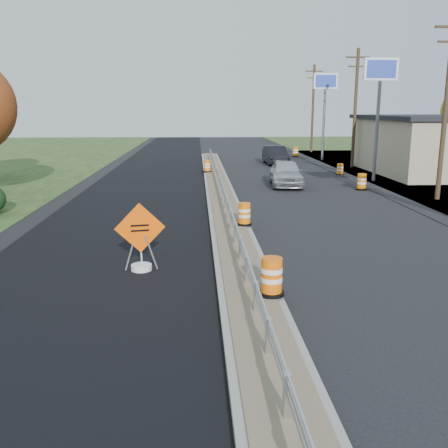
{
  "coord_description": "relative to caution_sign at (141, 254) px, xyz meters",
  "views": [
    {
      "loc": [
        -1.3,
        -16.6,
        4.74
      ],
      "look_at": [
        -0.45,
        -0.92,
        1.1
      ],
      "focal_mm": 40.0,
      "sensor_mm": 36.0,
      "label": 1
    }
  ],
  "objects": [
    {
      "name": "ground",
      "position": [
        3.0,
        2.21,
        -0.52
      ],
      "size": [
        140.0,
        140.0,
        0.0
      ],
      "primitive_type": "plane",
      "color": "black",
      "rests_on": "ground"
    },
    {
      "name": "barrel_median_far",
      "position": [
        2.45,
        22.04,
        0.1
      ],
      "size": [
        0.57,
        0.57,
        0.83
      ],
      "color": "black",
      "rests_on": "median"
    },
    {
      "name": "utility_pole_smid",
      "position": [
        14.5,
        11.21,
        4.41
      ],
      "size": [
        1.9,
        0.26,
        9.4
      ],
      "color": "#473523",
      "rests_on": "ground"
    },
    {
      "name": "pylon_sign_mid",
      "position": [
        13.5,
        18.21,
        5.95
      ],
      "size": [
        2.2,
        0.3,
        7.9
      ],
      "color": "slate",
      "rests_on": "ground"
    },
    {
      "name": "milled_overlay",
      "position": [
        -1.4,
        12.21,
        -0.52
      ],
      "size": [
        7.2,
        120.0,
        0.01
      ],
      "primitive_type": "cube",
      "color": "black",
      "rests_on": "ground"
    },
    {
      "name": "pylon_sign_north",
      "position": [
        13.5,
        32.21,
        5.95
      ],
      "size": [
        2.2,
        0.3,
        7.9
      ],
      "color": "slate",
      "rests_on": "ground"
    },
    {
      "name": "median",
      "position": [
        3.0,
        10.21,
        -0.41
      ],
      "size": [
        1.6,
        55.0,
        0.23
      ],
      "color": "gray",
      "rests_on": "ground"
    },
    {
      "name": "utility_pole_nmid",
      "position": [
        14.5,
        26.21,
        4.41
      ],
      "size": [
        1.9,
        0.26,
        9.4
      ],
      "color": "#473523",
      "rests_on": "ground"
    },
    {
      "name": "barrel_shoulder_far",
      "position": [
        11.69,
        36.02,
        -0.05
      ],
      "size": [
        0.68,
        0.68,
        0.99
      ],
      "color": "black",
      "rests_on": "ground"
    },
    {
      "name": "barrel_median_near",
      "position": [
        3.51,
        -2.8,
        0.16
      ],
      "size": [
        0.65,
        0.65,
        0.95
      ],
      "color": "black",
      "rests_on": "median"
    },
    {
      "name": "barrel_median_mid",
      "position": [
        3.55,
        4.85,
        0.13
      ],
      "size": [
        0.6,
        0.6,
        0.88
      ],
      "color": "black",
      "rests_on": "median"
    },
    {
      "name": "utility_pole_north",
      "position": [
        14.5,
        41.21,
        4.41
      ],
      "size": [
        1.9,
        0.26,
        9.4
      ],
      "color": "#473523",
      "rests_on": "ground"
    },
    {
      "name": "car_silver",
      "position": [
        7.27,
        16.47,
        0.28
      ],
      "size": [
        2.3,
        4.88,
        1.61
      ],
      "primitive_type": "imported",
      "rotation": [
        0.0,
        0.0,
        -0.09
      ],
      "color": "silver",
      "rests_on": "ground"
    },
    {
      "name": "guardrail",
      "position": [
        3.0,
        11.21,
        0.2
      ],
      "size": [
        0.1,
        46.15,
        0.72
      ],
      "color": "silver",
      "rests_on": "median"
    },
    {
      "name": "barrel_shoulder_mid",
      "position": [
        12.2,
        21.67,
        -0.14
      ],
      "size": [
        0.55,
        0.55,
        0.81
      ],
      "color": "black",
      "rests_on": "ground"
    },
    {
      "name": "barrel_shoulder_near",
      "position": [
        11.51,
        14.65,
        -0.06
      ],
      "size": [
        0.66,
        0.66,
        0.98
      ],
      "color": "black",
      "rests_on": "ground"
    },
    {
      "name": "caution_sign",
      "position": [
        0.0,
        0.0,
        0.0
      ],
      "size": [
        1.47,
        0.62,
        2.06
      ],
      "rotation": [
        0.0,
        0.0,
        0.19
      ],
      "color": "white",
      "rests_on": "ground"
    },
    {
      "name": "car_dark_mid",
      "position": [
        8.55,
        29.01,
        0.26
      ],
      "size": [
        1.79,
        4.81,
        1.57
      ],
      "primitive_type": "imported",
      "rotation": [
        0.0,
        0.0,
        0.03
      ],
      "color": "black",
      "rests_on": "ground"
    }
  ]
}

